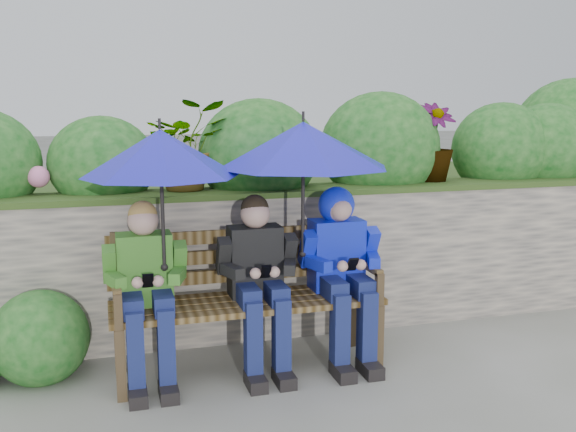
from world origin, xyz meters
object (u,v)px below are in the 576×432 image
object	(u,v)px
boy_right	(341,260)
boy_middle	(259,274)
park_bench	(246,290)
boy_left	(146,283)
umbrella_left	(160,153)
umbrella_right	(303,145)

from	to	relation	value
boy_right	boy_middle	bearing A→B (deg)	-178.92
park_bench	boy_left	bearing A→B (deg)	-173.21
umbrella_left	umbrella_right	distance (m)	0.84
park_bench	boy_middle	size ratio (longest dim) A/B	1.52
boy_middle	boy_right	size ratio (longest dim) A/B	0.98
park_bench	boy_left	distance (m)	0.61
park_bench	boy_left	xyz separation A→B (m)	(-0.60, -0.07, 0.11)
umbrella_right	boy_left	bearing A→B (deg)	-178.61
umbrella_left	park_bench	bearing A→B (deg)	8.34
boy_left	boy_right	bearing A→B (deg)	0.43
boy_left	boy_right	distance (m)	1.20
park_bench	umbrella_right	bearing A→B (deg)	-7.84
park_bench	boy_right	distance (m)	0.62
boy_left	umbrella_right	bearing A→B (deg)	1.39
boy_middle	umbrella_left	size ratio (longest dim) A/B	1.21
umbrella_left	boy_left	bearing A→B (deg)	179.47
park_bench	umbrella_right	xyz separation A→B (m)	(0.35, -0.05, 0.88)
boy_left	boy_right	xyz separation A→B (m)	(1.20, 0.01, 0.06)
boy_right	umbrella_left	size ratio (longest dim) A/B	1.24
boy_middle	umbrella_right	size ratio (longest dim) A/B	1.02
boy_middle	boy_left	bearing A→B (deg)	179.92
park_bench	boy_right	size ratio (longest dim) A/B	1.49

